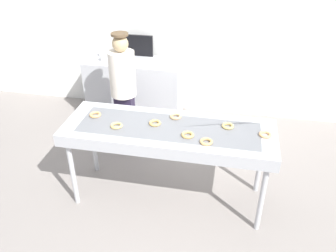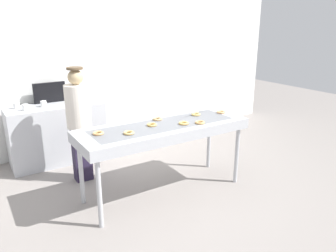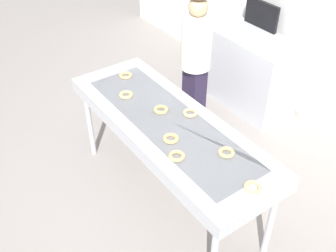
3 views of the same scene
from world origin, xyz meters
TOP-DOWN VIEW (x-y plane):
  - ground_plane at (0.00, 0.00)m, footprint 16.00×16.00m
  - back_wall at (0.00, 2.26)m, footprint 8.00×0.12m
  - fryer_conveyor at (0.00, 0.00)m, footprint 2.24×0.78m
  - glazed_donut_0 at (0.42, -0.21)m, footprint 0.17×0.17m
  - glazed_donut_1 at (0.61, 0.13)m, footprint 0.17×0.17m
  - glazed_donut_2 at (-0.54, -0.10)m, footprint 0.13×0.13m
  - glazed_donut_3 at (-0.15, 0.03)m, footprint 0.13×0.13m
  - glazed_donut_4 at (0.22, -0.13)m, footprint 0.13×0.13m
  - glazed_donut_5 at (0.99, 0.03)m, footprint 0.15×0.15m
  - glazed_donut_6 at (0.04, 0.22)m, footprint 0.18×0.18m
  - glazed_donut_7 at (-0.85, 0.08)m, footprint 0.16×0.16m
  - worker_baker at (-0.80, 0.95)m, footprint 0.34×0.34m
  - prep_counter at (-0.91, 1.81)m, footprint 1.48×0.59m
  - paper_cup_0 at (-1.45, 1.91)m, footprint 0.09×0.09m
  - paper_cup_1 at (-1.08, 1.80)m, footprint 0.09×0.09m
  - paper_cup_2 at (-1.36, 1.72)m, footprint 0.09×0.09m
  - menu_display at (-0.91, 2.06)m, footprint 0.51×0.04m

SIDE VIEW (x-z plane):
  - ground_plane at x=0.00m, z-range 0.00..0.00m
  - prep_counter at x=-0.91m, z-range 0.00..0.95m
  - fryer_conveyor at x=0.00m, z-range 0.40..1.36m
  - worker_baker at x=-0.80m, z-range 0.11..1.74m
  - glazed_donut_0 at x=0.42m, z-range 0.96..0.99m
  - glazed_donut_1 at x=0.61m, z-range 0.96..0.99m
  - glazed_donut_2 at x=-0.54m, z-range 0.96..0.99m
  - glazed_donut_3 at x=-0.15m, z-range 0.96..0.99m
  - glazed_donut_4 at x=0.22m, z-range 0.96..0.99m
  - glazed_donut_5 at x=0.99m, z-range 0.96..0.99m
  - glazed_donut_6 at x=0.04m, z-range 0.96..0.99m
  - glazed_donut_7 at x=-0.85m, z-range 0.96..0.99m
  - paper_cup_0 at x=-1.45m, z-range 0.95..1.05m
  - paper_cup_1 at x=-1.08m, z-range 0.95..1.05m
  - paper_cup_2 at x=-1.36m, z-range 0.95..1.05m
  - menu_display at x=-0.91m, z-range 0.95..1.28m
  - back_wall at x=0.00m, z-range 0.00..2.85m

